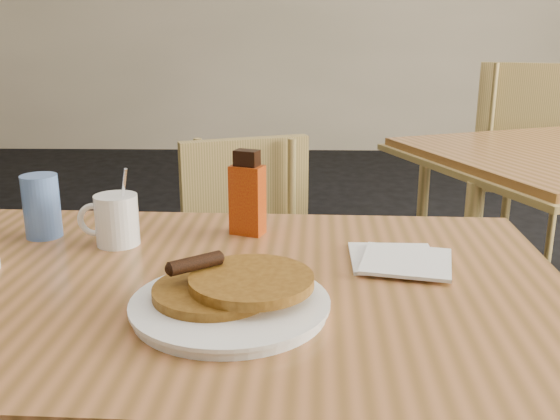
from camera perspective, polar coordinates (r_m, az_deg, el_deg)
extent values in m
cube|color=#AD6B3D|center=(1.02, -5.55, -7.44)|extent=(1.14, 0.78, 0.04)
cube|color=tan|center=(1.03, -5.52, -8.20)|extent=(1.19, 0.83, 0.02)
cylinder|color=tan|center=(1.50, 15.70, -16.00)|extent=(0.04, 0.04, 0.71)
cylinder|color=tan|center=(2.00, 16.53, -7.48)|extent=(0.04, 0.04, 0.71)
cube|color=tan|center=(1.75, -3.47, -8.51)|extent=(0.49, 0.49, 0.04)
cube|color=tan|center=(1.83, -3.14, 0.16)|extent=(0.37, 0.17, 0.41)
cylinder|color=tan|center=(1.74, -9.02, -16.82)|extent=(0.04, 0.04, 0.39)
cylinder|color=tan|center=(1.98, 1.54, -12.25)|extent=(0.04, 0.04, 0.39)
cube|color=tan|center=(3.05, 22.26, 2.58)|extent=(0.56, 0.56, 0.04)
cube|color=tan|center=(3.19, 21.54, 8.05)|extent=(0.43, 0.18, 0.48)
cylinder|color=tan|center=(2.90, 19.62, -2.96)|extent=(0.04, 0.04, 0.45)
cylinder|color=tan|center=(3.34, 23.63, -0.86)|extent=(0.04, 0.04, 0.45)
cylinder|color=white|center=(0.90, -4.58, -8.76)|extent=(0.28, 0.28, 0.02)
cylinder|color=white|center=(0.90, -4.59, -8.36)|extent=(0.29, 0.29, 0.01)
cylinder|color=#8B5C1D|center=(0.91, -6.06, -7.39)|extent=(0.18, 0.18, 0.01)
cylinder|color=#8B5C1D|center=(0.90, -2.62, -6.46)|extent=(0.18, 0.18, 0.01)
cylinder|color=black|center=(0.92, -7.75, -4.84)|extent=(0.08, 0.07, 0.02)
cylinder|color=white|center=(1.19, -14.68, -0.89)|extent=(0.08, 0.08, 0.09)
torus|color=white|center=(1.21, -16.59, -0.86)|extent=(0.06, 0.01, 0.06)
cylinder|color=black|center=(1.18, -14.82, 0.96)|extent=(0.07, 0.07, 0.01)
cylinder|color=white|center=(1.18, -14.26, 0.65)|extent=(0.04, 0.04, 0.14)
cube|color=maroon|center=(1.21, -3.00, 0.91)|extent=(0.07, 0.06, 0.14)
cube|color=black|center=(1.19, -3.06, 4.77)|extent=(0.05, 0.04, 0.03)
cube|color=white|center=(1.11, 10.30, -4.38)|extent=(0.15, 0.15, 0.01)
cube|color=white|center=(1.08, 11.50, -4.59)|extent=(0.18, 0.18, 0.01)
cylinder|color=#5981D0|center=(1.28, -20.96, 0.33)|extent=(0.09, 0.09, 0.12)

